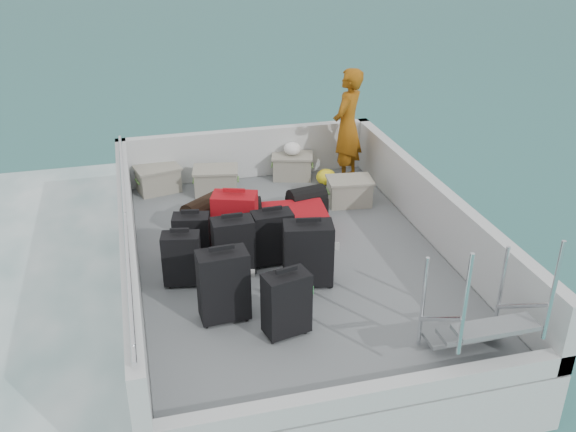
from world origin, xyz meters
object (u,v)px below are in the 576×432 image
at_px(suitcase_5, 235,222).
at_px(crate_1, 216,182).
at_px(crate_0, 158,180).
at_px(passenger, 347,127).
at_px(suitcase_4, 233,247).
at_px(suitcase_1, 182,260).
at_px(suitcase_6, 308,254).
at_px(suitcase_7, 272,238).
at_px(suitcase_0, 224,286).
at_px(suitcase_2, 192,239).
at_px(crate_2, 292,167).
at_px(crate_3, 349,192).
at_px(suitcase_8, 291,221).
at_px(suitcase_3, 286,304).

bearing_deg(suitcase_5, crate_1, 108.64).
relative_size(crate_0, passenger, 0.34).
relative_size(suitcase_4, suitcase_5, 0.94).
bearing_deg(suitcase_1, suitcase_6, -3.11).
xyz_separation_m(suitcase_7, passenger, (1.52, 1.97, 0.50)).
relative_size(suitcase_0, crate_0, 1.34).
xyz_separation_m(suitcase_4, passenger, (1.97, 2.09, 0.48)).
xyz_separation_m(suitcase_1, crate_1, (0.68, 2.18, -0.12)).
bearing_deg(passenger, suitcase_7, 5.53).
distance_m(suitcase_2, suitcase_7, 0.87).
bearing_deg(crate_2, suitcase_0, -115.29).
bearing_deg(suitcase_0, suitcase_7, 50.36).
height_order(suitcase_5, crate_1, suitcase_5).
xyz_separation_m(suitcase_1, suitcase_6, (1.25, -0.31, 0.05)).
bearing_deg(suitcase_1, passenger, 51.41).
bearing_deg(crate_0, crate_1, -20.33).
xyz_separation_m(suitcase_4, crate_0, (-0.62, 2.37, -0.16)).
distance_m(suitcase_5, suitcase_6, 1.09).
bearing_deg(crate_3, crate_2, 115.76).
height_order(suitcase_1, suitcase_2, suitcase_1).
distance_m(suitcase_1, crate_2, 3.06).
bearing_deg(crate_0, crate_3, -23.44).
distance_m(suitcase_7, suitcase_8, 0.72).
bearing_deg(suitcase_0, suitcase_8, 52.34).
height_order(suitcase_3, crate_0, suitcase_3).
xyz_separation_m(suitcase_0, suitcase_7, (0.68, 0.92, -0.06)).
xyz_separation_m(suitcase_5, crate_1, (0.01, 1.57, -0.17)).
distance_m(suitcase_6, crate_1, 2.56).
relative_size(suitcase_0, suitcase_5, 1.06).
bearing_deg(crate_3, suitcase_3, -120.67).
relative_size(crate_2, passenger, 0.33).
height_order(suitcase_0, crate_2, suitcase_0).
height_order(suitcase_0, crate_3, suitcase_0).
distance_m(suitcase_3, suitcase_8, 1.97).
bearing_deg(suitcase_3, suitcase_1, 114.66).
bearing_deg(suitcase_0, crate_1, 79.92).
xyz_separation_m(suitcase_1, suitcase_8, (1.37, 0.80, -0.13)).
bearing_deg(suitcase_0, suitcase_3, -38.86).
relative_size(suitcase_4, crate_2, 1.19).
bearing_deg(suitcase_2, crate_3, 36.41).
height_order(suitcase_2, suitcase_6, suitcase_6).
xyz_separation_m(suitcase_5, suitcase_8, (0.70, 0.19, -0.18)).
height_order(suitcase_0, crate_1, suitcase_0).
xyz_separation_m(suitcase_3, suitcase_8, (0.54, 1.88, -0.15)).
bearing_deg(suitcase_1, suitcase_4, 19.22).
bearing_deg(suitcase_2, suitcase_8, 28.80).
relative_size(suitcase_7, crate_0, 1.12).
relative_size(suitcase_3, passenger, 0.39).
height_order(suitcase_2, suitcase_8, suitcase_2).
distance_m(suitcase_1, suitcase_4, 0.56).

